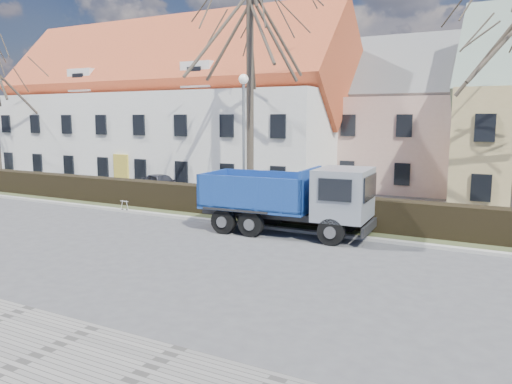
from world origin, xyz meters
The scene contains 11 objects.
ground centered at (0.00, 0.00, 0.00)m, with size 120.00×120.00×0.00m, color #454548.
curb_far centered at (0.00, 4.60, 0.06)m, with size 80.00×0.30×0.12m, color #A7A49E.
grass_strip centered at (0.00, 6.20, 0.05)m, with size 80.00×3.00×0.10m, color #394225.
hedge centered at (0.00, 6.00, 0.65)m, with size 60.00×0.90×1.30m, color black.
building_white centered at (-13.00, 16.00, 4.75)m, with size 26.80×10.80×9.50m, color white, non-canonical shape.
building_pink centered at (4.00, 20.00, 4.00)m, with size 10.80×8.80×8.00m, color tan, non-canonical shape.
tree_1 centered at (-2.00, 8.50, 6.33)m, with size 9.20×9.20×12.65m, color #3C332A, non-canonical shape.
dump_truck centered at (1.78, 4.13, 1.40)m, with size 6.98×2.59×2.79m, color navy, non-canonical shape.
streetlight centered at (-1.52, 7.00, 3.32)m, with size 0.52×0.52×6.64m, color gray, non-canonical shape.
cart_frame centered at (-6.98, 4.51, 0.32)m, with size 0.69×0.39×0.63m, color silver, non-canonical shape.
parked_car_a centered at (-9.19, 10.31, 0.60)m, with size 1.41×3.49×1.19m, color #252631.
Camera 1 is at (10.15, -13.49, 4.57)m, focal length 35.00 mm.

